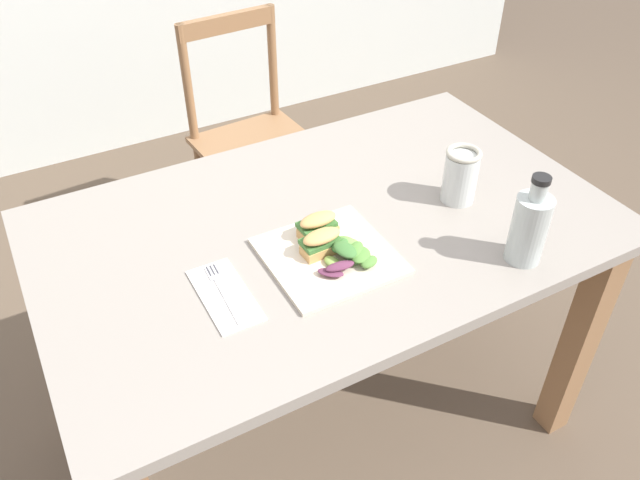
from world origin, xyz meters
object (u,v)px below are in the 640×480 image
at_px(chair_wooden_far, 253,141).
at_px(bottle_cold_brew, 528,231).
at_px(sandwich_half_front, 321,242).
at_px(sandwich_half_back, 318,225).
at_px(fork_on_napkin, 222,288).
at_px(dining_table, 327,264).
at_px(plate_lunch, 329,256).
at_px(mason_jar_iced_tea, 460,178).

distance_m(chair_wooden_far, bottle_cold_brew, 1.26).
distance_m(sandwich_half_front, bottle_cold_brew, 0.43).
height_order(sandwich_half_back, fork_on_napkin, sandwich_half_back).
bearing_deg(sandwich_half_back, dining_table, 41.26).
height_order(plate_lunch, sandwich_half_back, sandwich_half_back).
bearing_deg(bottle_cold_brew, mason_jar_iced_tea, 86.48).
height_order(plate_lunch, mason_jar_iced_tea, mason_jar_iced_tea).
distance_m(sandwich_half_front, fork_on_napkin, 0.23).
bearing_deg(bottle_cold_brew, fork_on_napkin, 160.46).
xyz_separation_m(sandwich_half_front, sandwich_half_back, (0.02, 0.06, 0.00)).
xyz_separation_m(dining_table, sandwich_half_front, (-0.07, -0.10, 0.17)).
relative_size(sandwich_half_back, fork_on_napkin, 0.48).
height_order(sandwich_half_back, bottle_cold_brew, bottle_cold_brew).
xyz_separation_m(sandwich_half_front, fork_on_napkin, (-0.23, 0.00, -0.03)).
bearing_deg(plate_lunch, bottle_cold_brew, -28.81).
bearing_deg(fork_on_napkin, chair_wooden_far, 63.67).
bearing_deg(chair_wooden_far, fork_on_napkin, -116.33).
height_order(chair_wooden_far, sandwich_half_back, chair_wooden_far).
bearing_deg(dining_table, sandwich_half_back, -138.74).
xyz_separation_m(dining_table, plate_lunch, (-0.06, -0.11, 0.13)).
height_order(fork_on_napkin, mason_jar_iced_tea, mason_jar_iced_tea).
relative_size(plate_lunch, sandwich_half_back, 2.95).
bearing_deg(fork_on_napkin, dining_table, 17.81).
distance_m(dining_table, mason_jar_iced_tea, 0.38).
distance_m(chair_wooden_far, sandwich_half_back, 1.02).
distance_m(dining_table, sandwich_half_back, 0.18).
bearing_deg(sandwich_half_front, chair_wooden_far, 75.28).
bearing_deg(chair_wooden_far, plate_lunch, -103.92).
bearing_deg(bottle_cold_brew, dining_table, 134.56).
xyz_separation_m(bottle_cold_brew, mason_jar_iced_tea, (0.01, 0.24, -0.01)).
relative_size(dining_table, bottle_cold_brew, 6.32).
distance_m(plate_lunch, fork_on_napkin, 0.24).
bearing_deg(fork_on_napkin, sandwich_half_front, -0.36).
bearing_deg(dining_table, fork_on_napkin, -162.19).
bearing_deg(sandwich_half_front, fork_on_napkin, 179.64).
relative_size(fork_on_napkin, bottle_cold_brew, 0.90).
distance_m(dining_table, plate_lunch, 0.18).
height_order(dining_table, sandwich_half_front, sandwich_half_front).
distance_m(sandwich_half_front, mason_jar_iced_tea, 0.39).
xyz_separation_m(chair_wooden_far, mason_jar_iced_tea, (0.13, -0.96, 0.35)).
distance_m(bottle_cold_brew, mason_jar_iced_tea, 0.24).
bearing_deg(bottle_cold_brew, plate_lunch, 151.19).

